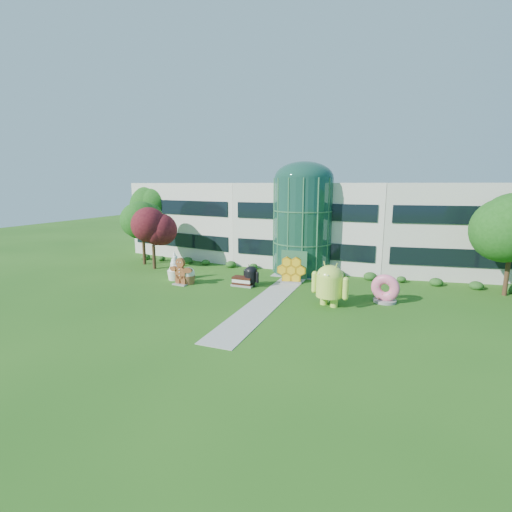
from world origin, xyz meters
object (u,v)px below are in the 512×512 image
at_px(android_black, 251,274).
at_px(donut, 386,288).
at_px(android_green, 330,282).
at_px(gingerbread, 181,271).

xyz_separation_m(android_black, donut, (11.62, -0.47, 0.05)).
distance_m(android_black, donut, 11.63).
bearing_deg(donut, android_green, -139.49).
bearing_deg(donut, android_black, -173.76).
height_order(android_green, donut, android_green).
bearing_deg(android_green, android_black, -179.63).
bearing_deg(android_black, donut, 20.70).
distance_m(donut, gingerbread, 17.93).
distance_m(android_green, donut, 4.72).
relative_size(donut, gingerbread, 0.83).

